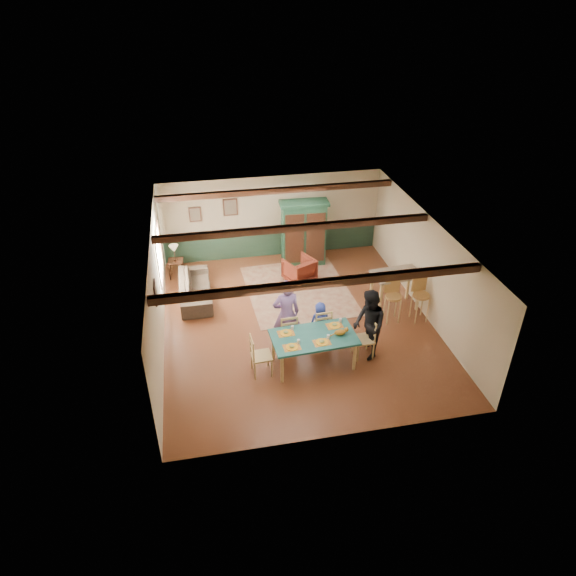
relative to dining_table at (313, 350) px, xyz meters
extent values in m
plane|color=#572918|center=(-0.02, 1.71, -0.41)|extent=(8.00, 8.00, 0.00)
cube|color=beige|center=(-0.02, 5.71, 0.94)|extent=(7.00, 0.02, 2.70)
cube|color=beige|center=(-3.52, 1.71, 0.94)|extent=(0.02, 8.00, 2.70)
cube|color=beige|center=(3.48, 1.71, 0.94)|extent=(0.02, 8.00, 2.70)
cube|color=silver|center=(-0.02, 1.71, 2.29)|extent=(7.00, 8.00, 0.02)
cube|color=#1A3122|center=(-0.02, 5.69, 0.04)|extent=(6.95, 0.03, 0.90)
cube|color=black|center=(-0.02, -0.59, 2.20)|extent=(6.95, 0.16, 0.16)
cube|color=black|center=(-0.02, 2.11, 2.20)|extent=(6.95, 0.16, 0.16)
cube|color=black|center=(-0.02, 4.71, 2.20)|extent=(6.95, 0.16, 0.16)
imported|color=#755693|center=(-0.49, 0.84, 0.53)|extent=(0.71, 0.49, 1.88)
imported|color=black|center=(1.36, 0.08, 0.49)|extent=(0.73, 0.91, 1.80)
imported|color=#263999|center=(0.38, 0.90, 0.14)|extent=(0.55, 0.38, 1.09)
cube|color=#BCAE88|center=(0.35, 3.34, -0.40)|extent=(3.06, 3.58, 0.01)
cube|color=#143322|center=(0.85, 4.94, 0.65)|extent=(1.52, 0.66, 2.11)
imported|color=#46140E|center=(0.50, 3.89, -0.03)|extent=(1.07, 1.08, 0.75)
imported|color=#372D22|center=(-2.63, 3.51, -0.08)|extent=(0.88, 2.22, 0.65)
camera|label=1|loc=(-2.42, -9.23, 7.60)|focal=32.00mm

